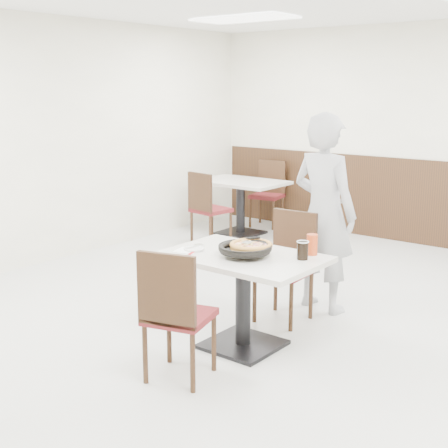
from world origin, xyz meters
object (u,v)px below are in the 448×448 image
Objects in this scene: chair_far at (284,268)px; pizza_pan at (245,251)px; bg_chair_left_far at (267,194)px; bg_chair_left_near at (211,208)px; side_plate at (194,249)px; cola_glass at (303,251)px; red_cup at (312,245)px; pizza at (251,247)px; diner_person at (324,213)px; chair_near at (180,313)px; bg_table_left at (241,207)px; main_table at (243,301)px.

chair_far is 0.78m from pizza_pan.
bg_chair_left_near is at bearing 79.91° from bg_chair_left_far.
side_plate is 0.17× the size of bg_chair_left_near.
red_cup reaches higher than cola_glass.
cola_glass reaches higher than pizza.
chair_far is 1.00× the size of bg_chair_left_near.
diner_person is at bearing 89.50° from pizza_pan.
bg_chair_left_near is at bearing 134.75° from pizza.
pizza_pan is 0.21× the size of diner_person.
chair_near is 1.17m from red_cup.
chair_far is at bearing -46.80° from bg_table_left.
red_cup is at bearing 43.78° from pizza_pan.
bg_table_left is at bearing 127.02° from main_table.
pizza is 0.34× the size of bg_chair_left_near.
red_cup is at bearing -45.19° from bg_table_left.
cola_glass is at bearing -46.66° from bg_table_left.
bg_chair_left_far is at bearing 99.25° from bg_chair_left_near.
diner_person is 1.50× the size of bg_table_left.
pizza is (0.05, 0.04, 0.44)m from main_table.
main_table is 9.23× the size of cola_glass.
diner_person is 2.67m from bg_chair_left_near.
bg_chair_left_far is (-2.36, 3.66, -0.34)m from pizza.
diner_person reaches higher than bg_table_left.
pizza_pan is at bearing -96.15° from pizza.
pizza_pan is (0.04, -0.03, 0.42)m from main_table.
cola_glass is at bearing 27.65° from pizza_pan.
side_plate is 0.09× the size of diner_person.
side_plate is 3.16m from bg_chair_left_near.
bg_chair_left_near is at bearing 110.05° from chair_near.
bg_table_left is at bearing 133.34° from cola_glass.
chair_far is at bearing 75.18° from chair_near.
red_cup is (0.44, 1.02, 0.35)m from chair_near.
chair_near reaches higher than side_plate.
chair_far is 0.65m from diner_person.
red_cup is at bearing 50.52° from chair_near.
chair_near is at bearing -92.66° from main_table.
chair_far is 0.72m from pizza.
bg_table_left is at bearing -31.18° from diner_person.
bg_chair_left_far reaches higher than main_table.
pizza_pan is 2.39× the size of red_cup.
chair_near is at bearing -57.72° from side_plate.
bg_chair_left_near reaches higher than bg_table_left.
chair_near is 0.73m from side_plate.
cola_glass reaches higher than main_table.
cola_glass is 4.48m from bg_chair_left_far.
main_table is 0.68m from chair_far.
cola_glass is at bearing 46.29° from chair_near.
pizza is 3.32m from bg_chair_left_near.
cola_glass is 0.11× the size of bg_table_left.
pizza is 1.11m from diner_person.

